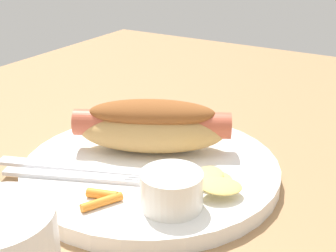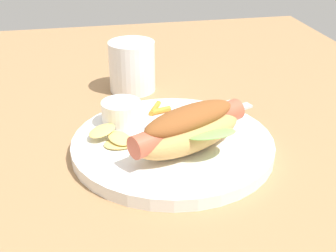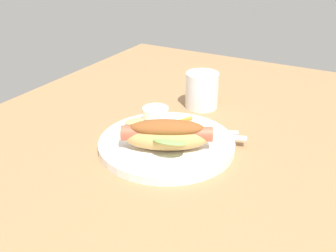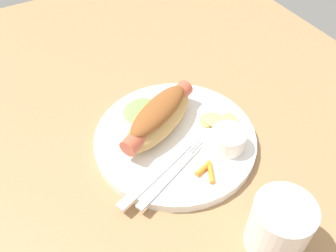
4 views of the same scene
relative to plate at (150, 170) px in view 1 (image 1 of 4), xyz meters
The scene contains 8 objects.
ground_plane 2.79cm from the plate, behind, with size 120.00×90.00×1.80cm, color #9E754C.
plate is the anchor object (origin of this frame).
hot_dog 4.72cm from the plate, 27.44° to the left, with size 12.25×16.40×5.54cm.
sauce_ramekin 8.68cm from the plate, 134.20° to the right, with size 5.33×5.33×3.18cm, color white.
fork 7.58cm from the plate, 146.22° to the left, with size 6.86×14.44×0.40cm.
knife 7.94cm from the plate, 129.99° to the left, with size 14.93×1.40×0.36cm, color silver.
chips_pile 7.71cm from the plate, 96.09° to the right, with size 6.38×6.58×1.56cm.
carrot_garnish 8.50cm from the plate, behind, with size 3.72×3.05×0.84cm.
Camera 1 is at (-34.09, -23.71, 24.10)cm, focal length 51.71 mm.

